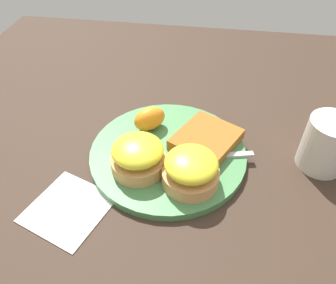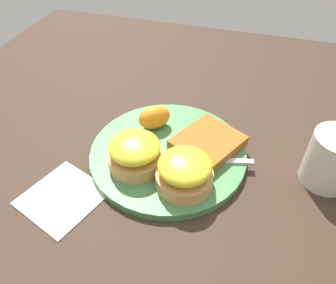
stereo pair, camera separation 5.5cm
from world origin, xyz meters
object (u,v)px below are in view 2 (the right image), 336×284
(hashbrown_patty, at_px, (208,143))
(sandwich_benedict_right, at_px, (185,172))
(cup, at_px, (331,159))
(fork, at_px, (185,159))
(orange_wedge, at_px, (154,117))
(sandwich_benedict_left, at_px, (135,153))

(hashbrown_patty, bearing_deg, sandwich_benedict_right, 168.55)
(hashbrown_patty, bearing_deg, cup, -91.24)
(fork, xyz_separation_m, cup, (0.04, -0.22, 0.03))
(orange_wedge, distance_m, cup, 0.30)
(sandwich_benedict_left, height_order, orange_wedge, sandwich_benedict_left)
(hashbrown_patty, height_order, orange_wedge, orange_wedge)
(hashbrown_patty, xyz_separation_m, fork, (-0.04, 0.03, -0.01))
(sandwich_benedict_left, xyz_separation_m, cup, (0.07, -0.30, 0.00))
(orange_wedge, bearing_deg, hashbrown_patty, -104.08)
(hashbrown_patty, bearing_deg, sandwich_benedict_left, 125.67)
(sandwich_benedict_right, height_order, fork, sandwich_benedict_right)
(sandwich_benedict_right, relative_size, hashbrown_patty, 0.84)
(sandwich_benedict_right, height_order, cup, cup)
(sandwich_benedict_right, xyz_separation_m, cup, (0.09, -0.21, 0.00))
(sandwich_benedict_left, relative_size, hashbrown_patty, 0.84)
(fork, bearing_deg, orange_wedge, 47.56)
(hashbrown_patty, height_order, fork, hashbrown_patty)
(sandwich_benedict_left, height_order, fork, sandwich_benedict_left)
(hashbrown_patty, xyz_separation_m, orange_wedge, (0.03, 0.11, 0.01))
(cup, bearing_deg, orange_wedge, 84.14)
(sandwich_benedict_left, bearing_deg, fork, -66.55)
(orange_wedge, bearing_deg, sandwich_benedict_right, -143.42)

